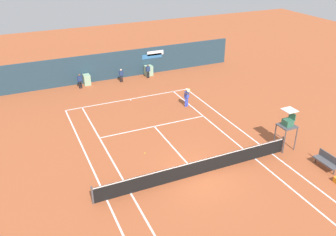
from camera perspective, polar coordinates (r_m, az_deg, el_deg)
The scene contains 10 objects.
ground_plane at distance 21.16m, azimuth 3.93°, elevation -8.13°, with size 80.00×80.00×0.01m.
tennis_net at distance 20.46m, azimuth 4.73°, elevation -7.79°, with size 12.10×0.10×1.07m.
sponsor_back_wall at distance 34.44m, azimuth -8.95°, elevation 8.10°, with size 25.00×1.02×2.55m.
umpire_chair at distance 23.45m, azimuth 18.44°, elevation -0.87°, with size 1.00×1.00×2.71m.
player_bench at distance 22.91m, azimuth 23.91°, elevation -6.17°, with size 0.54×1.54×0.88m.
player_on_baseline at distance 28.30m, azimuth 2.99°, elevation 3.51°, with size 0.52×0.70×1.76m.
ball_kid_right_post at distance 33.64m, azimuth -7.44°, elevation 6.85°, with size 0.42×0.20×1.28m.
ball_kid_centre_post at distance 32.81m, azimuth -13.80°, elevation 5.85°, with size 0.46×0.19×1.36m.
ball_kid_left_post at distance 34.44m, azimuth -3.20°, elevation 7.57°, with size 0.44×0.19×1.33m.
tennis_ball_near_service_line at distance 22.56m, azimuth -3.70°, elevation -5.58°, with size 0.07×0.07×0.07m, color #CCE033.
Camera 1 is at (-8.47, -14.58, 12.10)m, focal length 38.42 mm.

